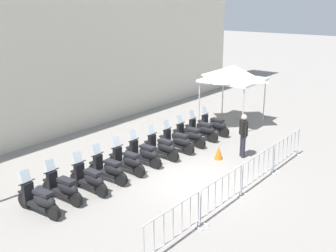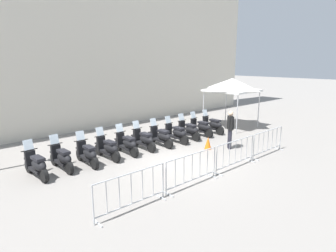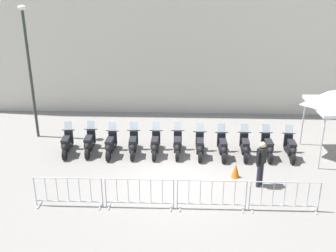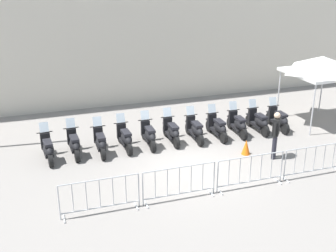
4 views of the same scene
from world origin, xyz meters
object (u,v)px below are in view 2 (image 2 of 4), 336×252
at_px(motorcycle_6, 161,137).
at_px(barrier_segment_0, 131,192).
at_px(motorcycle_1, 62,158).
at_px(barrier_segment_1, 192,170).
at_px(barrier_segment_2, 235,154).
at_px(motorcycle_5, 144,140).
at_px(motorcycle_3, 108,148).
at_px(officer_near_row_end, 230,127).
at_px(motorcycle_9, 201,127).
at_px(canopy_tent, 232,85).
at_px(motorcycle_0, 37,165).
at_px(barrier_segment_3, 268,142).
at_px(motorcycle_2, 88,154).
at_px(motorcycle_8, 189,130).
at_px(motorcycle_10, 212,125).
at_px(motorcycle_4, 127,144).
at_px(traffic_cone, 208,143).
at_px(motorcycle_7, 176,133).

bearing_deg(motorcycle_6, barrier_segment_0, -140.45).
xyz_separation_m(motorcycle_1, barrier_segment_1, (2.39, -4.15, 0.07)).
xyz_separation_m(motorcycle_6, barrier_segment_2, (0.09, -3.96, 0.07)).
bearing_deg(motorcycle_6, motorcycle_5, 171.42).
relative_size(motorcycle_3, officer_near_row_end, 0.99).
distance_m(motorcycle_1, motorcycle_9, 7.44).
distance_m(motorcycle_5, canopy_tent, 6.97).
distance_m(motorcycle_0, barrier_segment_3, 9.05).
bearing_deg(barrier_segment_1, barrier_segment_2, -2.16).
height_order(barrier_segment_3, canopy_tent, canopy_tent).
relative_size(motorcycle_3, barrier_segment_0, 0.76).
distance_m(motorcycle_2, barrier_segment_0, 3.98).
bearing_deg(barrier_segment_0, motorcycle_2, 77.46).
xyz_separation_m(motorcycle_9, barrier_segment_1, (-5.03, -3.78, 0.07)).
bearing_deg(motorcycle_3, motorcycle_9, -2.54).
bearing_deg(motorcycle_2, barrier_segment_1, -69.63).
bearing_deg(motorcycle_9, motorcycle_1, 177.07).
height_order(motorcycle_8, motorcycle_10, same).
distance_m(motorcycle_8, barrier_segment_3, 4.03).
xyz_separation_m(motorcycle_2, motorcycle_5, (2.79, 0.04, 0.00)).
height_order(motorcycle_2, motorcycle_10, same).
bearing_deg(motorcycle_6, barrier_segment_2, -88.68).
distance_m(motorcycle_1, motorcycle_8, 6.50).
bearing_deg(motorcycle_5, barrier_segment_2, -76.09).
distance_m(motorcycle_10, barrier_segment_3, 4.10).
distance_m(motorcycle_3, officer_near_row_end, 5.44).
relative_size(motorcycle_1, barrier_segment_2, 0.76).
bearing_deg(motorcycle_8, canopy_tent, 1.23).
relative_size(barrier_segment_2, barrier_segment_3, 1.00).
height_order(motorcycle_2, motorcycle_8, same).
height_order(motorcycle_3, motorcycle_9, same).
distance_m(motorcycle_2, barrier_segment_1, 4.23).
distance_m(motorcycle_4, motorcycle_10, 5.58).
bearing_deg(motorcycle_9, traffic_cone, -132.55).
xyz_separation_m(motorcycle_10, canopy_tent, (2.02, 0.18, 2.06)).
xyz_separation_m(motorcycle_1, barrier_segment_0, (0.06, -4.07, 0.07)).
height_order(barrier_segment_1, barrier_segment_3, same).
relative_size(officer_near_row_end, canopy_tent, 0.59).
bearing_deg(motorcycle_10, barrier_segment_3, -108.31).
relative_size(motorcycle_9, barrier_segment_0, 0.76).
bearing_deg(motorcycle_10, traffic_cone, -146.53).
height_order(motorcycle_4, officer_near_row_end, officer_near_row_end).
bearing_deg(motorcycle_1, traffic_cone, -19.72).
distance_m(motorcycle_1, barrier_segment_0, 4.07).
relative_size(motorcycle_10, barrier_segment_0, 0.77).
distance_m(motorcycle_3, motorcycle_6, 2.78).
xyz_separation_m(motorcycle_3, barrier_segment_3, (5.21, -4.20, 0.07)).
height_order(motorcycle_7, barrier_segment_1, motorcycle_7).
distance_m(motorcycle_2, motorcycle_10, 7.44).
xyz_separation_m(motorcycle_4, barrier_segment_2, (1.95, -4.09, 0.07)).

